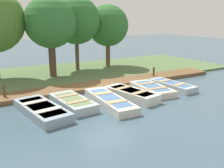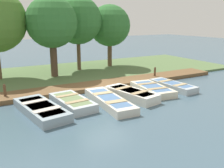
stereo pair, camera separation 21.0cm
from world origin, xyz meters
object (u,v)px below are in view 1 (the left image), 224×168
object	(u,v)px
rowboat_2	(110,101)
mooring_post_near	(4,93)
rowboat_0	(42,110)
park_tree_right	(108,26)
rowboat_1	(73,102)
rowboat_5	(172,85)
park_tree_center	(76,20)
park_tree_left	(50,23)
rowboat_3	(131,94)
rowboat_4	(152,89)
mooring_post_far	(154,73)

from	to	relation	value
rowboat_2	mooring_post_near	world-z (taller)	mooring_post_near
rowboat_0	park_tree_right	bearing A→B (deg)	127.16
rowboat_1	rowboat_5	xyz separation A→B (m)	(-0.05, 5.81, -0.01)
rowboat_2	park_tree_center	world-z (taller)	park_tree_center
rowboat_1	mooring_post_near	xyz separation A→B (m)	(-2.29, -2.44, 0.21)
rowboat_5	park_tree_left	xyz separation A→B (m)	(-5.66, -4.89, 3.33)
rowboat_3	rowboat_4	bearing A→B (deg)	91.76
rowboat_5	park_tree_left	distance (m)	8.18
rowboat_2	mooring_post_far	bearing A→B (deg)	123.88
rowboat_3	rowboat_5	distance (m)	2.98
rowboat_0	rowboat_3	world-z (taller)	rowboat_3
rowboat_0	park_tree_right	xyz separation A→B (m)	(-7.49, 7.23, 3.04)
rowboat_1	rowboat_2	size ratio (longest dim) A/B	0.75
park_tree_right	park_tree_left	bearing A→B (deg)	-72.67
rowboat_4	rowboat_5	bearing A→B (deg)	97.31
park_tree_right	mooring_post_far	bearing A→B (deg)	6.37
rowboat_5	park_tree_center	distance (m)	8.20
mooring_post_near	park_tree_right	xyz separation A→B (m)	(-4.94, 8.26, 2.83)
park_tree_center	rowboat_0	bearing A→B (deg)	-32.18
rowboat_5	park_tree_right	bearing A→B (deg)	175.81
rowboat_1	park_tree_left	bearing A→B (deg)	165.93
rowboat_2	mooring_post_near	xyz separation A→B (m)	(-2.85, -3.98, 0.23)
mooring_post_near	park_tree_left	distance (m)	5.71
rowboat_1	rowboat_5	size ratio (longest dim) A/B	0.96
park_tree_left	mooring_post_near	bearing A→B (deg)	-44.63
rowboat_5	park_tree_left	size ratio (longest dim) A/B	0.56
park_tree_right	rowboat_5	bearing A→B (deg)	-0.04
rowboat_0	rowboat_5	distance (m)	7.24
rowboat_4	mooring_post_near	size ratio (longest dim) A/B	3.62
rowboat_2	park_tree_left	bearing A→B (deg)	-171.11
rowboat_3	mooring_post_near	world-z (taller)	mooring_post_near
rowboat_3	rowboat_5	bearing A→B (deg)	85.98
mooring_post_near	park_tree_right	world-z (taller)	park_tree_right
park_tree_center	rowboat_3	bearing A→B (deg)	-2.21
rowboat_1	park_tree_right	distance (m)	9.77
rowboat_2	mooring_post_far	xyz separation A→B (m)	(-2.85, 4.84, 0.23)
mooring_post_near	park_tree_center	xyz separation A→B (m)	(-4.69, 5.58, 3.23)
rowboat_0	park_tree_left	xyz separation A→B (m)	(-5.96, 2.34, 3.31)
rowboat_1	park_tree_left	distance (m)	6.67
mooring_post_near	mooring_post_far	xyz separation A→B (m)	(0.00, 8.82, 0.00)
rowboat_3	rowboat_4	xyz separation A→B (m)	(-0.36, 1.55, -0.04)
rowboat_0	rowboat_2	xyz separation A→B (m)	(0.31, 2.95, -0.01)
rowboat_5	park_tree_center	size ratio (longest dim) A/B	0.54
rowboat_4	mooring_post_far	world-z (taller)	mooring_post_far
mooring_post_near	park_tree_center	bearing A→B (deg)	130.05
rowboat_5	mooring_post_far	size ratio (longest dim) A/B	3.60
mooring_post_far	park_tree_right	distance (m)	5.72
rowboat_2	rowboat_3	size ratio (longest dim) A/B	1.23
rowboat_0	park_tree_left	bearing A→B (deg)	149.73
mooring_post_far	rowboat_5	bearing A→B (deg)	-13.95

